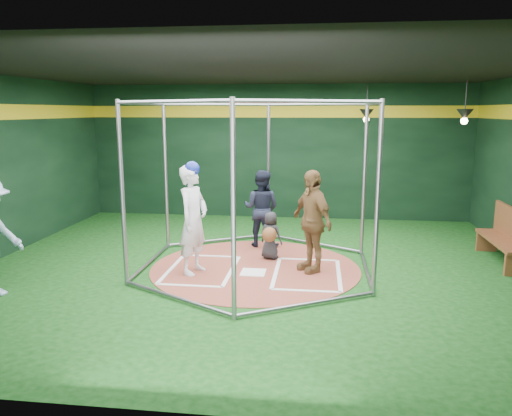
# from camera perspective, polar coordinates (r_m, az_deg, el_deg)

# --- Properties ---
(room_shell) EXTENTS (10.10, 9.10, 3.53)m
(room_shell) POSITION_cam_1_polar(r_m,az_deg,el_deg) (8.80, -0.08, 4.07)
(room_shell) COLOR #0C350C
(room_shell) RESTS_ON ground
(clay_disc) EXTENTS (3.80, 3.80, 0.01)m
(clay_disc) POSITION_cam_1_polar(r_m,az_deg,el_deg) (9.17, -0.08, -6.85)
(clay_disc) COLOR brown
(clay_disc) RESTS_ON ground
(home_plate) EXTENTS (0.43, 0.43, 0.01)m
(home_plate) POSITION_cam_1_polar(r_m,az_deg,el_deg) (8.88, -0.32, -7.36)
(home_plate) COLOR white
(home_plate) RESTS_ON clay_disc
(batter_box_left) EXTENTS (1.17, 1.77, 0.01)m
(batter_box_left) POSITION_cam_1_polar(r_m,az_deg,el_deg) (9.09, -6.27, -6.99)
(batter_box_left) COLOR white
(batter_box_left) RESTS_ON clay_disc
(batter_box_right) EXTENTS (1.17, 1.77, 0.01)m
(batter_box_right) POSITION_cam_1_polar(r_m,az_deg,el_deg) (8.86, 5.87, -7.47)
(batter_box_right) COLOR white
(batter_box_right) RESTS_ON clay_disc
(batting_cage) EXTENTS (4.05, 4.67, 3.00)m
(batting_cage) POSITION_cam_1_polar(r_m,az_deg,el_deg) (8.82, -0.08, 2.43)
(batting_cage) COLOR gray
(batting_cage) RESTS_ON ground
(pendant_lamp_near) EXTENTS (0.34, 0.34, 0.90)m
(pendant_lamp_near) POSITION_cam_1_polar(r_m,az_deg,el_deg) (12.30, 12.50, 10.42)
(pendant_lamp_near) COLOR black
(pendant_lamp_near) RESTS_ON room_shell
(pendant_lamp_far) EXTENTS (0.34, 0.34, 0.90)m
(pendant_lamp_far) POSITION_cam_1_polar(r_m,az_deg,el_deg) (11.04, 22.74, 9.78)
(pendant_lamp_far) COLOR black
(pendant_lamp_far) RESTS_ON room_shell
(batter_figure) EXTENTS (0.63, 0.79, 1.97)m
(batter_figure) POSITION_cam_1_polar(r_m,az_deg,el_deg) (8.71, -7.19, -1.20)
(batter_figure) COLOR silver
(batter_figure) RESTS_ON clay_disc
(visitor_leopard) EXTENTS (0.97, 1.12, 1.81)m
(visitor_leopard) POSITION_cam_1_polar(r_m,az_deg,el_deg) (8.83, 6.37, -1.47)
(visitor_leopard) COLOR #9F7744
(visitor_leopard) RESTS_ON clay_disc
(catcher_figure) EXTENTS (0.53, 0.61, 0.92)m
(catcher_figure) POSITION_cam_1_polar(r_m,az_deg,el_deg) (9.55, 1.65, -3.13)
(catcher_figure) COLOR black
(catcher_figure) RESTS_ON clay_disc
(umpire) EXTENTS (0.90, 0.77, 1.61)m
(umpire) POSITION_cam_1_polar(r_m,az_deg,el_deg) (10.42, 0.61, -0.05)
(umpire) COLOR black
(umpire) RESTS_ON clay_disc
(dugout_bench) EXTENTS (0.42, 1.80, 1.05)m
(dugout_bench) POSITION_cam_1_polar(r_m,az_deg,el_deg) (10.46, 26.72, -2.79)
(dugout_bench) COLOR brown
(dugout_bench) RESTS_ON ground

